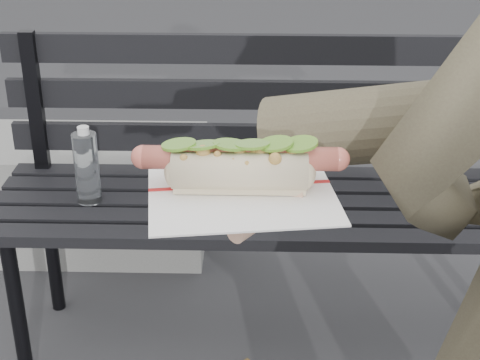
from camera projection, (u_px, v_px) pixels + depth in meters
The scene contains 3 objects.
park_bench at pixel (270, 174), 1.99m from camera, with size 1.50×0.44×0.88m.
concrete_block at pixel (36, 193), 2.61m from camera, with size 1.20×0.40×0.40m, color slate.
held_hotdog at pixel (425, 132), 0.80m from camera, with size 0.64×0.30×0.20m.
Camera 1 is at (-0.08, -0.77, 1.37)m, focal length 55.00 mm.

